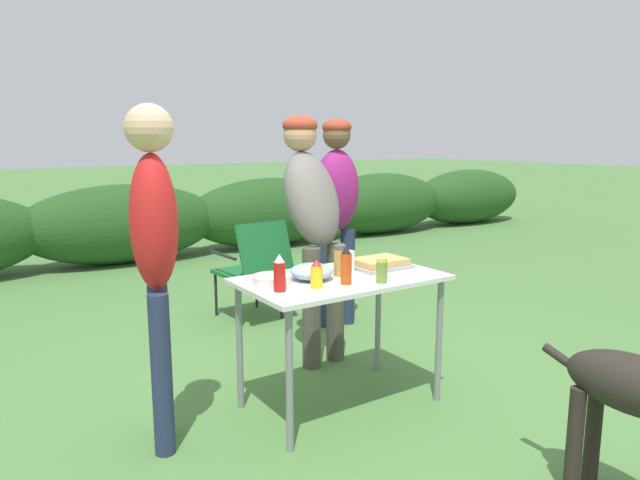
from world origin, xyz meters
The scene contains 16 objects.
ground_plane centered at (0.00, 0.00, 0.00)m, with size 60.00×60.00×0.00m, color #4C7A3D.
shrub_hedge centered at (0.00, 4.50, 0.47)m, with size 14.40×0.90×0.95m.
folding_table centered at (0.00, 0.00, 0.66)m, with size 1.10×0.64×0.74m.
food_tray centered at (0.31, 0.05, 0.77)m, with size 0.33×0.25×0.06m.
plate_stack centered at (-0.39, 0.06, 0.76)m, with size 0.20×0.20×0.05m, color white.
mixing_bowl centered at (-0.17, 0.04, 0.78)m, with size 0.23×0.23×0.09m, color #99B2CC.
paper_cup_stack centered at (0.09, 0.06, 0.80)m, with size 0.08×0.08×0.12m, color white.
relish_jar centered at (0.10, -0.22, 0.80)m, with size 0.06×0.06×0.13m.
spice_jar centered at (0.01, 0.02, 0.82)m, with size 0.07×0.07×0.17m.
ketchup_bottle centered at (-0.43, -0.08, 0.83)m, with size 0.06×0.06×0.19m.
mustard_bottle centered at (-0.24, -0.12, 0.81)m, with size 0.06×0.06×0.14m.
hot_sauce_bottle centered at (-0.07, -0.14, 0.84)m, with size 0.06×0.06×0.20m.
standing_person_in_red_jacket centered at (0.24, 0.66, 1.02)m, with size 0.43×0.53×1.63m.
standing_person_in_olive_jacket centered at (-0.97, 0.12, 1.01)m, with size 0.30×0.35×1.64m.
standing_person_with_beanie centered at (0.79, 1.17, 1.01)m, with size 0.41×0.33×1.63m.
camp_chair_green_behind_table centered at (0.30, 1.62, 0.47)m, with size 0.51×0.62×0.83m.
Camera 1 is at (-1.77, -2.46, 1.48)m, focal length 32.00 mm.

